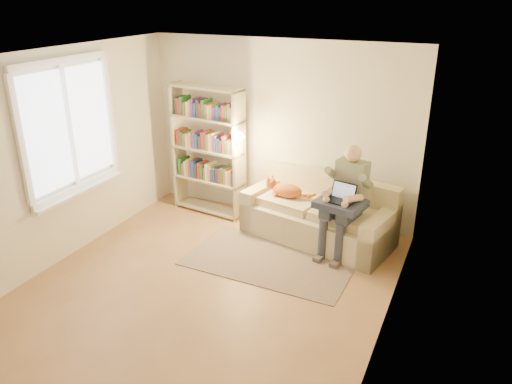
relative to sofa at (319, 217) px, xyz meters
The scene contains 14 objects.
floor 1.93m from the sofa, 114.52° to the right, with size 4.50×4.50×0.00m, color #946943.
ceiling 2.98m from the sofa, 114.52° to the right, with size 4.00×4.50×0.02m, color white.
wall_left 3.43m from the sofa, 148.11° to the right, with size 0.02×4.50×2.60m, color silver.
wall_right 2.34m from the sofa, 55.20° to the right, with size 0.02×4.50×2.60m, color silver.
wall_back 1.37m from the sofa, 147.10° to the left, with size 4.00×0.02×2.60m, color silver.
wall_front 4.18m from the sofa, 101.24° to the right, with size 4.00×0.02×2.60m, color silver.
window 3.32m from the sofa, 150.70° to the right, with size 0.12×1.52×1.69m.
sofa is the anchor object (origin of this frame).
person 0.69m from the sofa, 30.75° to the right, with size 0.50×0.68×1.43m.
cat 0.60m from the sofa, behind, with size 0.66×0.31×0.24m.
blanket 0.67m from the sofa, 45.15° to the right, with size 0.57×0.47×0.09m, color #252C40.
laptop 0.73m from the sofa, 44.15° to the right, with size 0.37×0.33×0.28m.
bookshelf 1.96m from the sofa, behind, with size 1.29×0.51×1.95m.
rug 0.98m from the sofa, 112.48° to the right, with size 2.08×1.23×0.01m, color #846C60.
Camera 1 is at (2.58, -4.25, 3.22)m, focal length 35.00 mm.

